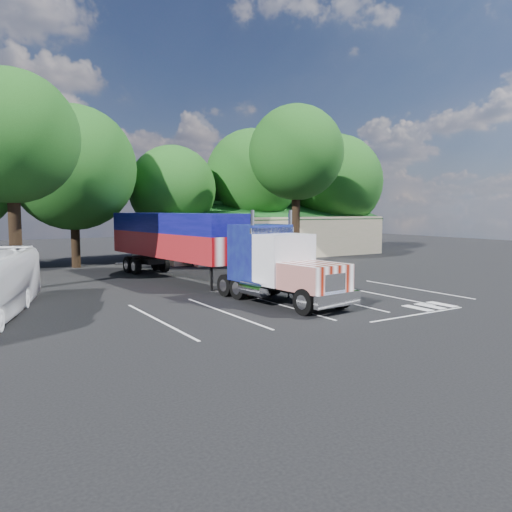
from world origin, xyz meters
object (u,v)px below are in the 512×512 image
semi_truck (196,242)px  bicycle (242,276)px  woman (291,281)px  silver_sedan (206,255)px

semi_truck → bicycle: semi_truck is taller
semi_truck → bicycle: 3.63m
woman → silver_sedan: bearing=-37.4°
bicycle → silver_sedan: (3.20, 11.68, 0.27)m
woman → bicycle: (0.20, 5.52, -0.40)m
semi_truck → woman: 7.86m
bicycle → silver_sedan: 12.12m
woman → bicycle: bearing=-28.3°
bicycle → semi_truck: bearing=110.8°
bicycle → silver_sedan: size_ratio=0.41×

